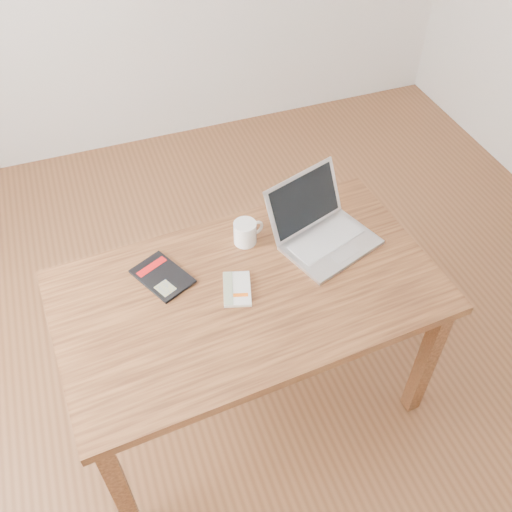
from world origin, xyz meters
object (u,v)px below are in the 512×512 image
object	(u,v)px
laptop	(321,229)
black_guidebook	(162,276)
coffee_mug	(246,232)
white_guidebook	(237,289)
desk	(249,304)

from	to	relation	value
laptop	black_guidebook	bearing A→B (deg)	159.85
laptop	coffee_mug	distance (m)	0.30
black_guidebook	coffee_mug	distance (m)	0.37
white_guidebook	laptop	distance (m)	0.43
white_guidebook	coffee_mug	world-z (taller)	coffee_mug
desk	laptop	bearing A→B (deg)	19.38
desk	coffee_mug	world-z (taller)	coffee_mug
black_guidebook	laptop	distance (m)	0.65
coffee_mug	laptop	bearing A→B (deg)	-29.24
black_guidebook	laptop	world-z (taller)	laptop
desk	laptop	xyz separation A→B (m)	(0.36, 0.15, 0.14)
black_guidebook	coffee_mug	bearing A→B (deg)	-14.09
black_guidebook	coffee_mug	world-z (taller)	coffee_mug
white_guidebook	laptop	size ratio (longest dim) A/B	0.42
black_guidebook	coffee_mug	size ratio (longest dim) A/B	2.04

